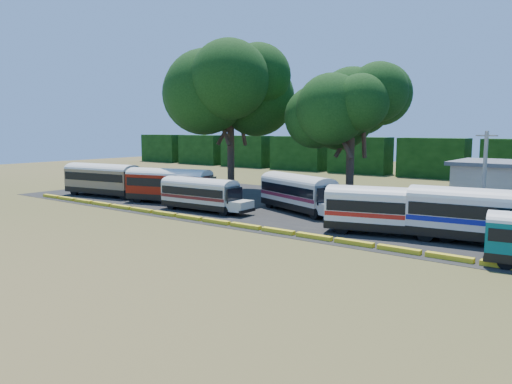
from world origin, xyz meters
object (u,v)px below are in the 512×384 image
Objects in this scene: bus_white_red at (390,208)px; bus_cream_west at (201,192)px; bus_red at (171,183)px; tree_west at (230,86)px; bus_beige at (104,178)px.

bus_cream_west is at bearing 167.16° from bus_white_red.
bus_red is 23.36m from bus_white_red.
tree_west is at bearing 115.17° from bus_cream_west.
tree_west is at bearing 76.18° from bus_red.
bus_beige is 15.47m from bus_cream_west.
bus_white_red is at bearing -23.94° from tree_west.
bus_beige is 1.03× the size of bus_red.
bus_cream_west is 16.55m from tree_west.
bus_cream_west is 0.87× the size of bus_white_red.
bus_red is 0.65× the size of tree_west.
tree_west is at bearing 140.84° from bus_white_red.
bus_beige reaches higher than bus_white_red.
bus_cream_west is (15.46, -0.67, -0.35)m from bus_beige.
tree_west is (9.41, 10.57, 10.18)m from bus_beige.
bus_white_red reaches higher than bus_cream_west.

